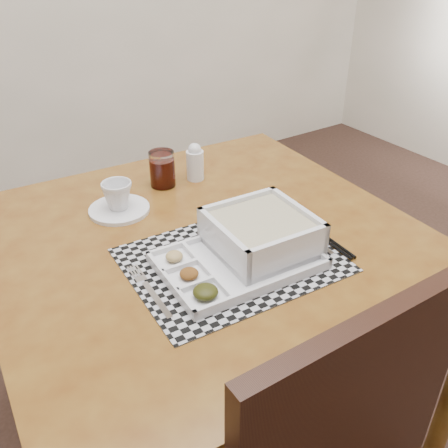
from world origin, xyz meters
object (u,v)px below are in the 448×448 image
(cup, at_px, (118,195))
(juice_glass, at_px, (162,170))
(creamer_bottle, at_px, (195,162))
(dining_table, at_px, (207,263))
(serving_tray, at_px, (255,241))

(cup, distance_m, juice_glass, 0.17)
(cup, bearing_deg, creamer_bottle, 16.91)
(dining_table, distance_m, creamer_bottle, 0.33)
(serving_tray, xyz_separation_m, juice_glass, (-0.01, 0.41, 0.01))
(cup, relative_size, juice_glass, 0.77)
(serving_tray, xyz_separation_m, cup, (-0.16, 0.34, 0.01))
(serving_tray, relative_size, juice_glass, 3.52)
(cup, bearing_deg, juice_glass, 28.23)
(juice_glass, xyz_separation_m, creamer_bottle, (0.09, -0.02, 0.01))
(dining_table, bearing_deg, creamer_bottle, 63.98)
(serving_tray, height_order, juice_glass, juice_glass)
(creamer_bottle, bearing_deg, cup, -168.41)
(dining_table, distance_m, juice_glass, 0.31)
(dining_table, height_order, creamer_bottle, creamer_bottle)
(serving_tray, height_order, cup, serving_tray)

